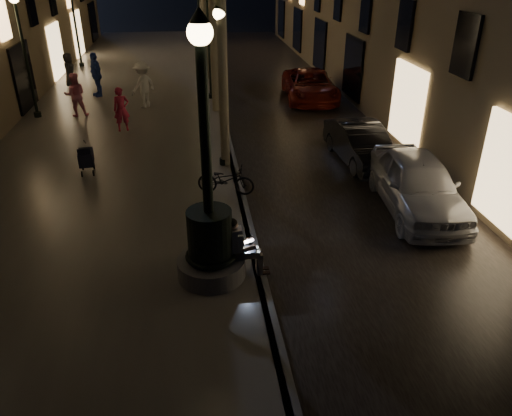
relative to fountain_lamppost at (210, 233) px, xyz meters
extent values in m
plane|color=black|center=(1.00, 13.00, -1.21)|extent=(120.00, 120.00, 0.00)
cube|color=black|center=(4.00, 13.00, -1.20)|extent=(6.00, 45.00, 0.02)
cube|color=#635D57|center=(-3.00, 13.00, -1.11)|extent=(8.00, 45.00, 0.20)
cube|color=#59595B|center=(1.00, 13.00, -1.11)|extent=(0.25, 45.00, 0.20)
cylinder|color=#59595B|center=(0.00, 0.00, -0.81)|extent=(1.40, 1.40, 0.40)
cylinder|color=black|center=(0.00, 0.00, -0.06)|extent=(0.90, 0.90, 1.10)
torus|color=black|center=(0.00, 0.00, -0.51)|extent=(1.04, 1.04, 0.10)
torus|color=black|center=(0.00, 0.00, 0.34)|extent=(0.89, 0.89, 0.09)
cylinder|color=black|center=(0.00, 0.00, 2.09)|extent=(0.20, 0.20, 3.20)
sphere|color=#FFD88C|center=(0.00, 0.00, 3.79)|extent=(0.44, 0.44, 0.44)
cone|color=black|center=(0.00, 0.00, 4.07)|extent=(0.36, 0.36, 0.25)
cube|color=gray|center=(0.55, 0.00, -0.53)|extent=(0.34, 0.23, 0.17)
cube|color=silver|center=(0.49, 0.00, -0.20)|extent=(0.43, 0.25, 0.54)
sphere|color=tan|center=(0.46, 0.00, 0.15)|extent=(0.20, 0.20, 0.20)
sphere|color=black|center=(0.45, 0.00, 0.19)|extent=(0.20, 0.20, 0.20)
cube|color=gray|center=(0.78, -0.09, -0.53)|extent=(0.44, 0.12, 0.13)
cube|color=gray|center=(0.78, 0.09, -0.53)|extent=(0.44, 0.12, 0.13)
cube|color=gray|center=(0.99, -0.09, -0.77)|extent=(0.12, 0.11, 0.49)
cube|color=gray|center=(0.99, 0.09, -0.77)|extent=(0.12, 0.11, 0.49)
cube|color=black|center=(1.08, -0.09, -1.00)|extent=(0.25, 0.10, 0.03)
cube|color=black|center=(1.08, 0.09, -1.00)|extent=(0.25, 0.10, 0.03)
cube|color=black|center=(0.80, 0.00, -0.45)|extent=(0.23, 0.31, 0.02)
cube|color=black|center=(0.65, 0.00, -0.34)|extent=(0.08, 0.31, 0.21)
cube|color=#AED9F9|center=(0.66, 0.00, -0.34)|extent=(0.06, 0.29, 0.17)
cylinder|color=#6B604C|center=(0.75, 6.00, 1.49)|extent=(0.28, 0.28, 5.00)
cylinder|color=#6B604C|center=(0.80, 12.00, 1.54)|extent=(0.28, 0.28, 5.10)
cylinder|color=#6B604C|center=(0.70, 18.00, 1.44)|extent=(0.28, 0.28, 4.90)
cylinder|color=#6B604C|center=(0.78, 24.00, 1.59)|extent=(0.28, 0.28, 5.20)
cylinder|color=black|center=(0.70, 6.00, -0.91)|extent=(0.28, 0.28, 0.20)
cylinder|color=black|center=(0.70, 6.00, 1.19)|extent=(0.12, 0.12, 4.40)
sphere|color=#FFD88C|center=(0.70, 6.00, 3.44)|extent=(0.36, 0.36, 0.36)
cone|color=black|center=(0.70, 6.00, 3.69)|extent=(0.30, 0.30, 0.22)
cylinder|color=black|center=(0.70, 14.00, -0.91)|extent=(0.28, 0.28, 0.20)
cylinder|color=black|center=(0.70, 14.00, 1.19)|extent=(0.12, 0.12, 4.40)
cylinder|color=black|center=(0.70, 22.00, -0.91)|extent=(0.28, 0.28, 0.20)
cylinder|color=black|center=(0.70, 22.00, 1.19)|extent=(0.12, 0.12, 4.40)
cylinder|color=black|center=(0.70, 30.00, -0.91)|extent=(0.28, 0.28, 0.20)
cylinder|color=black|center=(0.70, 30.00, 1.19)|extent=(0.12, 0.12, 4.40)
cylinder|color=black|center=(-6.40, 12.00, -0.91)|extent=(0.28, 0.28, 0.20)
cylinder|color=black|center=(-6.40, 12.00, 1.19)|extent=(0.12, 0.12, 4.40)
cylinder|color=black|center=(-6.40, 22.00, -0.91)|extent=(0.28, 0.28, 0.20)
cylinder|color=black|center=(-6.40, 22.00, 1.19)|extent=(0.12, 0.12, 4.40)
cube|color=black|center=(-3.43, 5.85, -0.51)|extent=(0.49, 0.72, 0.41)
cube|color=black|center=(-3.39, 5.53, -0.24)|extent=(0.38, 0.20, 0.27)
cylinder|color=black|center=(-3.56, 5.56, -0.92)|extent=(0.06, 0.18, 0.18)
cylinder|color=black|center=(-3.23, 5.60, -0.92)|extent=(0.06, 0.18, 0.18)
cylinder|color=black|center=(-3.62, 6.10, -0.92)|extent=(0.06, 0.18, 0.18)
cylinder|color=black|center=(-3.30, 6.14, -0.92)|extent=(0.06, 0.18, 0.18)
cylinder|color=black|center=(-3.47, 6.21, -0.15)|extent=(0.07, 0.41, 0.25)
imported|color=#A8A9B0|center=(5.54, 2.64, -0.46)|extent=(2.16, 4.57, 1.51)
imported|color=black|center=(5.15, 6.08, -0.58)|extent=(1.59, 3.93, 1.27)
imported|color=maroon|center=(5.26, 13.85, -0.55)|extent=(2.56, 4.93, 1.33)
imported|color=#C52746|center=(-2.77, 9.81, -0.21)|extent=(0.66, 0.52, 1.60)
imported|color=pink|center=(-4.80, 11.95, -0.15)|extent=(0.94, 0.79, 1.72)
imported|color=silver|center=(-2.19, 12.92, -0.06)|extent=(1.35, 1.38, 1.90)
imported|color=#294199|center=(-4.44, 15.06, -0.04)|extent=(0.98, 1.23, 1.95)
imported|color=#302F33|center=(-6.00, 16.95, -0.20)|extent=(0.58, 0.83, 1.63)
imported|color=black|center=(0.60, 3.88, -0.60)|extent=(1.67, 0.98, 0.83)
camera|label=1|loc=(-0.21, -8.59, 4.98)|focal=35.00mm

